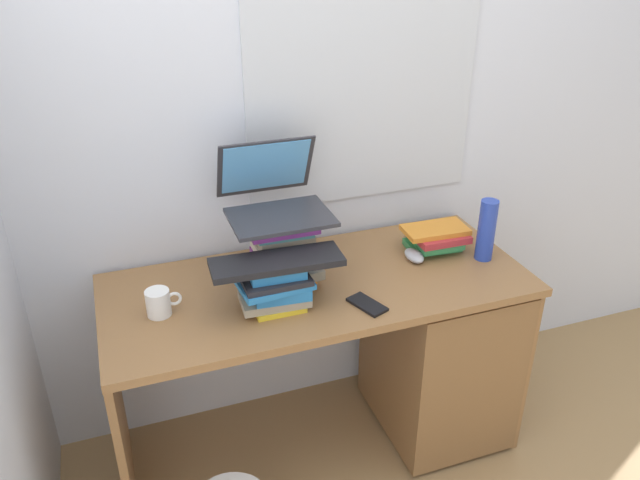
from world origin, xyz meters
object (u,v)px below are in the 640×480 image
at_px(computer_mouse, 414,256).
at_px(mug, 159,303).
at_px(book_stack_tall, 282,251).
at_px(water_bottle, 486,230).
at_px(laptop, 274,196).
at_px(cell_phone, 367,304).
at_px(book_stack_side, 435,237).
at_px(book_stack_keyboard_riser, 276,286).
at_px(desk, 413,344).
at_px(keyboard, 277,262).

relative_size(computer_mouse, mug, 0.91).
xyz_separation_m(book_stack_tall, water_bottle, (0.75, -0.10, 0.00)).
xyz_separation_m(book_stack_tall, laptop, (-0.00, 0.07, 0.18)).
bearing_deg(mug, cell_phone, -15.50).
relative_size(book_stack_tall, book_stack_side, 0.99).
relative_size(book_stack_keyboard_riser, laptop, 0.69).
bearing_deg(computer_mouse, laptop, 168.52).
bearing_deg(desk, mug, 179.59).
distance_m(laptop, computer_mouse, 0.58).
xyz_separation_m(book_stack_side, cell_phone, (-0.40, -0.27, -0.05)).
distance_m(book_stack_side, computer_mouse, 0.13).
bearing_deg(book_stack_tall, mug, -170.40).
xyz_separation_m(keyboard, water_bottle, (0.81, 0.06, -0.05)).
xyz_separation_m(book_stack_keyboard_riser, laptop, (0.07, 0.23, 0.21)).
height_order(desk, cell_phone, cell_phone).
xyz_separation_m(keyboard, cell_phone, (0.28, -0.09, -0.16)).
bearing_deg(water_bottle, book_stack_side, 137.60).
bearing_deg(laptop, cell_phone, -56.74).
bearing_deg(book_stack_tall, book_stack_side, 2.04).
distance_m(keyboard, computer_mouse, 0.60).
bearing_deg(book_stack_side, book_stack_keyboard_riser, -165.31).
xyz_separation_m(desk, book_stack_keyboard_riser, (-0.56, -0.08, 0.43)).
bearing_deg(laptop, keyboard, -104.90).
bearing_deg(computer_mouse, book_stack_tall, 176.81).
bearing_deg(mug, computer_mouse, 2.79).
distance_m(water_bottle, cell_phone, 0.57).
distance_m(book_stack_side, water_bottle, 0.20).
height_order(book_stack_keyboard_riser, mug, book_stack_keyboard_riser).
height_order(book_stack_side, water_bottle, water_bottle).
height_order(book_stack_tall, computer_mouse, book_stack_tall).
xyz_separation_m(book_stack_tall, keyboard, (-0.06, -0.16, 0.05)).
distance_m(book_stack_keyboard_riser, keyboard, 0.09).
relative_size(book_stack_keyboard_riser, water_bottle, 1.03).
bearing_deg(computer_mouse, desk, -96.31).
bearing_deg(mug, book_stack_keyboard_riser, -12.79).
relative_size(keyboard, cell_phone, 3.09).
height_order(keyboard, mug, keyboard).
relative_size(water_bottle, cell_phone, 1.72).
xyz_separation_m(book_stack_side, keyboard, (-0.68, -0.18, 0.12)).
bearing_deg(book_stack_tall, keyboard, -111.78).
height_order(book_stack_tall, laptop, laptop).
xyz_separation_m(book_stack_keyboard_riser, book_stack_side, (0.68, 0.18, -0.03)).
height_order(water_bottle, cell_phone, water_bottle).
distance_m(book_stack_side, cell_phone, 0.49).
xyz_separation_m(keyboard, mug, (-0.37, 0.08, -0.12)).
bearing_deg(keyboard, mug, 170.00).
height_order(book_stack_keyboard_riser, laptop, laptop).
bearing_deg(desk, book_stack_tall, 170.82).
height_order(computer_mouse, water_bottle, water_bottle).
bearing_deg(cell_phone, computer_mouse, 17.29).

